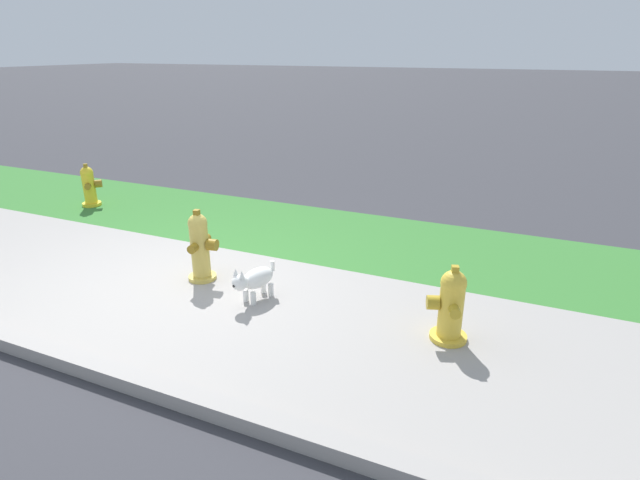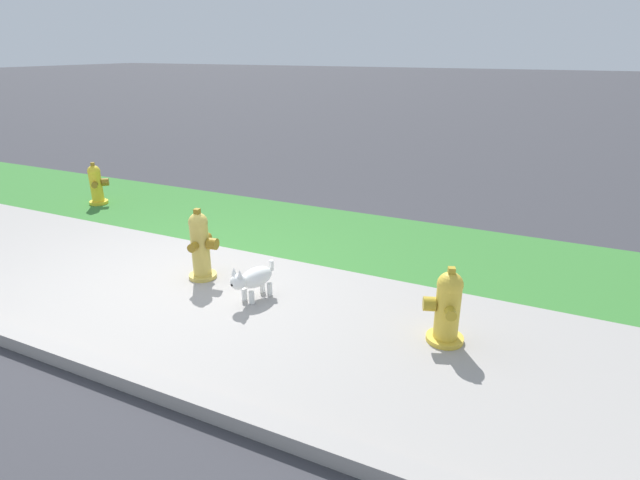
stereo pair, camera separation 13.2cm
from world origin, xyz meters
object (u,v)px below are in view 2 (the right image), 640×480
at_px(fire_hydrant_by_grass_verge, 201,246).
at_px(small_white_dog, 253,279).
at_px(fire_hydrant_mid_block, 96,185).
at_px(fire_hydrant_far_end, 447,307).

distance_m(fire_hydrant_by_grass_verge, small_white_dog, 0.79).
relative_size(fire_hydrant_mid_block, fire_hydrant_far_end, 0.97).
distance_m(fire_hydrant_mid_block, fire_hydrant_far_end, 6.00).
xyz_separation_m(fire_hydrant_mid_block, fire_hydrant_by_grass_verge, (3.18, -1.50, 0.06)).
bearing_deg(fire_hydrant_mid_block, fire_hydrant_far_end, 31.76).
bearing_deg(fire_hydrant_far_end, fire_hydrant_mid_block, 54.77).
height_order(fire_hydrant_mid_block, fire_hydrant_far_end, fire_hydrant_far_end).
bearing_deg(fire_hydrant_by_grass_verge, fire_hydrant_far_end, 77.64).
xyz_separation_m(fire_hydrant_by_grass_verge, small_white_dog, (0.75, -0.19, -0.15)).
bearing_deg(fire_hydrant_mid_block, fire_hydrant_by_grass_verge, 22.34).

